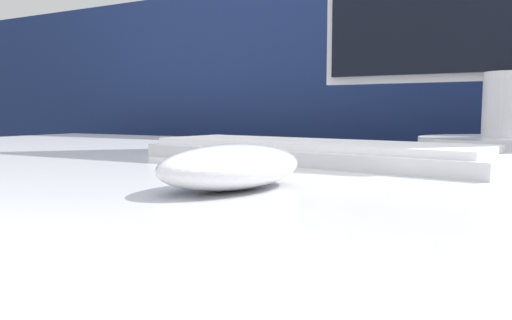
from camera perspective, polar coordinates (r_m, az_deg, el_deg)
The scene contains 3 objects.
partition_panel at distance 1.12m, azimuth 22.05°, elevation -8.01°, with size 5.00×0.03×1.11m.
computer_mouse_near at distance 0.37m, azimuth -2.82°, elevation -0.76°, with size 0.10×0.14×0.03m.
keyboard at distance 0.58m, azimuth 6.27°, elevation 0.97°, with size 0.43×0.19×0.02m.
Camera 1 is at (0.11, -0.50, 0.81)m, focal length 35.00 mm.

